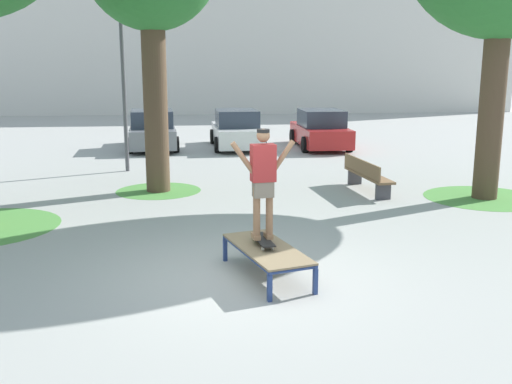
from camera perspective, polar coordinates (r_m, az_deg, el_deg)
ground_plane at (r=9.01m, az=-1.42°, el=-8.26°), size 120.00×120.00×0.00m
building_facade at (r=41.61m, az=-4.30°, el=16.38°), size 41.92×4.00×12.49m
skate_box at (r=8.90m, az=1.05°, el=-5.72°), size 1.25×2.04×0.46m
skateboard at (r=8.99m, az=0.68°, el=-4.71°), size 0.31×0.82×0.09m
skater at (r=8.76m, az=0.70°, el=1.54°), size 1.00×0.32×1.69m
grass_patch_near_right at (r=15.34m, az=21.37°, el=-0.52°), size 2.89×2.89×0.01m
grass_patch_mid_back at (r=15.30m, az=-9.49°, el=0.14°), size 2.18×2.18×0.01m
car_grey at (r=23.28m, az=-10.07°, el=5.90°), size 2.13×4.31×1.50m
car_white at (r=23.13m, az=-1.90°, el=6.04°), size 2.01×4.25×1.50m
car_red at (r=23.27m, az=6.30°, el=6.01°), size 1.93×4.20×1.50m
park_bench at (r=15.19m, az=10.72°, el=1.70°), size 0.64×2.43×0.83m
light_post at (r=18.16m, az=-12.98°, el=13.99°), size 0.36×0.36×5.83m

